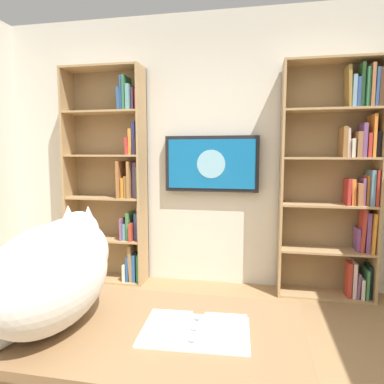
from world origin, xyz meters
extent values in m
cube|color=silver|center=(0.00, -2.23, 1.35)|extent=(4.52, 0.06, 2.70)
cube|color=tan|center=(-1.50, -2.04, 1.07)|extent=(0.02, 0.28, 2.14)
cube|color=tan|center=(-0.67, -2.04, 1.07)|extent=(0.02, 0.28, 2.14)
cube|color=#93754E|center=(-1.08, -2.17, 1.07)|extent=(0.85, 0.01, 2.14)
cube|color=tan|center=(-1.08, -2.04, 0.01)|extent=(0.81, 0.27, 0.02)
cube|color=tan|center=(-1.08, -2.04, 0.43)|extent=(0.81, 0.27, 0.02)
cube|color=tan|center=(-1.08, -2.04, 0.86)|extent=(0.81, 0.27, 0.02)
cube|color=tan|center=(-1.08, -2.04, 1.28)|extent=(0.81, 0.27, 0.02)
cube|color=tan|center=(-1.08, -2.04, 1.71)|extent=(0.81, 0.27, 0.02)
cube|color=tan|center=(-1.08, -2.04, 2.13)|extent=(0.81, 0.27, 0.02)
cube|color=black|center=(-1.46, -2.04, 0.17)|extent=(0.03, 0.17, 0.30)
cube|color=#417A4A|center=(-1.44, -2.04, 0.15)|extent=(0.02, 0.23, 0.27)
cube|color=beige|center=(-1.40, -2.03, 0.11)|extent=(0.03, 0.18, 0.18)
cube|color=#78507E|center=(-1.36, -2.04, 0.14)|extent=(0.03, 0.22, 0.23)
cube|color=beige|center=(-1.33, -2.05, 0.18)|extent=(0.03, 0.21, 0.32)
cube|color=#B63528|center=(-1.29, -2.02, 0.18)|extent=(0.03, 0.14, 0.32)
cube|color=orange|center=(-1.47, -2.03, 0.62)|extent=(0.03, 0.20, 0.36)
cube|color=#734987|center=(-1.43, -2.05, 0.62)|extent=(0.04, 0.17, 0.36)
cube|color=#AB372D|center=(-1.39, -2.04, 0.64)|extent=(0.05, 0.16, 0.39)
cube|color=#744485|center=(-1.35, -2.05, 0.55)|extent=(0.04, 0.16, 0.21)
cube|color=#AE3124|center=(-1.47, -2.02, 1.03)|extent=(0.02, 0.21, 0.32)
cube|color=#5D8CA7|center=(-1.44, -2.04, 1.03)|extent=(0.03, 0.21, 0.31)
cube|color=orange|center=(-1.41, -2.04, 1.00)|extent=(0.02, 0.13, 0.26)
cube|color=#794B7E|center=(-1.37, -2.04, 0.99)|extent=(0.02, 0.15, 0.24)
cube|color=#A4643C|center=(-1.33, -2.03, 0.97)|extent=(0.04, 0.21, 0.20)
cube|color=orange|center=(-1.29, -2.02, 0.99)|extent=(0.04, 0.13, 0.23)
cube|color=#B42D29|center=(-1.24, -2.03, 0.99)|extent=(0.03, 0.20, 0.23)
cube|color=black|center=(-1.46, -2.05, 1.40)|extent=(0.03, 0.20, 0.22)
cube|color=orange|center=(-1.42, -2.04, 1.48)|extent=(0.03, 0.22, 0.37)
cube|color=#B6312B|center=(-1.39, -2.02, 1.40)|extent=(0.03, 0.19, 0.21)
cube|color=#74457D|center=(-1.35, -2.02, 1.44)|extent=(0.03, 0.20, 0.29)
cube|color=#97663F|center=(-1.31, -2.03, 1.40)|extent=(0.04, 0.23, 0.22)
cube|color=beige|center=(-1.26, -2.02, 1.38)|extent=(0.03, 0.18, 0.16)
cube|color=beige|center=(-1.22, -2.02, 1.42)|extent=(0.04, 0.14, 0.25)
cube|color=olive|center=(-1.19, -2.04, 1.43)|extent=(0.04, 0.22, 0.26)
cube|color=#936547|center=(-1.46, -2.04, 1.88)|extent=(0.04, 0.19, 0.32)
cube|color=#2C4F88|center=(-1.42, -2.04, 1.88)|extent=(0.03, 0.23, 0.32)
cube|color=#A36740|center=(-1.38, -2.03, 1.90)|extent=(0.03, 0.22, 0.36)
cube|color=#2F6E44|center=(-1.35, -2.02, 1.88)|extent=(0.03, 0.18, 0.33)
cube|color=#3D7A45|center=(-1.32, -2.04, 1.91)|extent=(0.03, 0.16, 0.38)
cube|color=#324889|center=(-1.28, -2.04, 1.85)|extent=(0.03, 0.17, 0.25)
cube|color=#6E9BB2|center=(-1.25, -2.02, 1.86)|extent=(0.03, 0.17, 0.27)
cube|color=olive|center=(-1.21, -2.04, 1.90)|extent=(0.05, 0.19, 0.36)
cube|color=tan|center=(0.69, -2.04, 1.09)|extent=(0.02, 0.28, 2.18)
cube|color=tan|center=(1.48, -2.04, 1.09)|extent=(0.02, 0.28, 2.18)
cube|color=#93754E|center=(1.08, -2.17, 1.09)|extent=(0.82, 0.01, 2.18)
cube|color=tan|center=(1.08, -2.04, 0.01)|extent=(0.77, 0.27, 0.02)
cube|color=tan|center=(1.08, -2.04, 0.44)|extent=(0.77, 0.27, 0.02)
cube|color=tan|center=(1.08, -2.04, 0.87)|extent=(0.77, 0.27, 0.02)
cube|color=tan|center=(1.08, -2.04, 1.31)|extent=(0.77, 0.27, 0.02)
cube|color=tan|center=(1.08, -2.04, 1.74)|extent=(0.77, 0.27, 0.02)
cube|color=tan|center=(1.08, -2.04, 2.17)|extent=(0.77, 0.27, 0.02)
cube|color=#34804B|center=(0.72, -2.05, 0.16)|extent=(0.03, 0.19, 0.28)
cube|color=#295592|center=(0.77, -2.04, 0.16)|extent=(0.04, 0.18, 0.28)
cube|color=olive|center=(0.81, -2.04, 0.21)|extent=(0.05, 0.17, 0.38)
cube|color=#265294|center=(0.84, -2.02, 0.15)|extent=(0.02, 0.15, 0.25)
cube|color=silver|center=(0.87, -2.05, 0.11)|extent=(0.03, 0.22, 0.18)
cube|color=beige|center=(0.72, -2.04, 0.64)|extent=(0.02, 0.15, 0.37)
cube|color=#3A538A|center=(0.75, -2.05, 0.59)|extent=(0.03, 0.14, 0.27)
cube|color=#BC392C|center=(0.78, -2.03, 0.54)|extent=(0.03, 0.22, 0.18)
cube|color=#417941|center=(0.82, -2.04, 0.59)|extent=(0.03, 0.19, 0.28)
cube|color=#5996AF|center=(0.86, -2.04, 0.54)|extent=(0.03, 0.18, 0.17)
cube|color=#86517D|center=(0.89, -2.04, 0.56)|extent=(0.02, 0.24, 0.22)
cube|color=#358242|center=(0.72, -2.05, 1.04)|extent=(0.02, 0.19, 0.31)
cube|color=#714C84|center=(0.75, -2.05, 1.06)|extent=(0.04, 0.14, 0.35)
cube|color=#A27240|center=(0.80, -2.02, 1.07)|extent=(0.03, 0.21, 0.37)
cube|color=olive|center=(0.83, -2.05, 0.99)|extent=(0.03, 0.22, 0.22)
cube|color=orange|center=(0.87, -2.03, 0.98)|extent=(0.03, 0.18, 0.20)
cube|color=#A26738|center=(0.90, -2.02, 1.07)|extent=(0.03, 0.22, 0.37)
cube|color=black|center=(0.72, -2.03, 1.40)|extent=(0.02, 0.23, 0.17)
cube|color=#39449E|center=(0.75, -2.03, 1.48)|extent=(0.03, 0.15, 0.32)
cube|color=orange|center=(0.79, -2.04, 1.44)|extent=(0.03, 0.16, 0.25)
cube|color=#BC312F|center=(0.82, -2.03, 1.40)|extent=(0.04, 0.17, 0.17)
cube|color=#B52F36|center=(0.72, -2.05, 1.85)|extent=(0.02, 0.15, 0.20)
cube|color=#7C4D7C|center=(0.75, -2.04, 1.86)|extent=(0.02, 0.15, 0.21)
cube|color=#629D9F|center=(0.79, -2.03, 1.87)|extent=(0.04, 0.19, 0.24)
cube|color=#307348|center=(0.83, -2.03, 1.91)|extent=(0.02, 0.21, 0.33)
cube|color=#2F5196|center=(0.85, -2.02, 1.91)|extent=(0.02, 0.17, 0.32)
cube|color=#2E5589|center=(0.89, -2.02, 1.86)|extent=(0.04, 0.16, 0.22)
cube|color=black|center=(0.00, -2.15, 1.22)|extent=(0.93, 0.06, 0.55)
cube|color=#146BB2|center=(0.00, -2.12, 1.22)|extent=(0.86, 0.01, 0.48)
cylinder|color=#8CCCEA|center=(0.00, -2.11, 1.22)|extent=(0.28, 0.00, 0.28)
cube|color=olive|center=(0.10, 0.24, 0.76)|extent=(1.41, 0.56, 0.03)
ellipsoid|color=white|center=(0.18, 0.29, 0.94)|extent=(0.30, 0.50, 0.33)
ellipsoid|color=white|center=(0.18, 0.18, 0.98)|extent=(0.25, 0.28, 0.25)
sphere|color=white|center=(0.18, 0.11, 1.04)|extent=(0.14, 0.14, 0.14)
cone|color=white|center=(0.14, 0.11, 1.10)|extent=(0.06, 0.06, 0.08)
cone|color=white|center=(0.21, 0.11, 1.10)|extent=(0.06, 0.06, 0.08)
cone|color=beige|center=(0.14, 0.12, 1.09)|extent=(0.04, 0.04, 0.05)
cone|color=beige|center=(0.21, 0.12, 1.09)|extent=(0.04, 0.04, 0.05)
cube|color=white|center=(-0.36, 0.24, 0.78)|extent=(0.16, 0.23, 0.01)
cube|color=white|center=(-0.19, 0.25, 0.78)|extent=(0.16, 0.23, 0.01)
cube|color=white|center=(-0.28, 0.24, 0.78)|extent=(0.04, 0.22, 0.01)
cube|color=white|center=(-0.36, 0.24, 0.79)|extent=(0.15, 0.22, 0.01)
cube|color=white|center=(-0.19, 0.25, 0.79)|extent=(0.15, 0.22, 0.01)
cylinder|color=silver|center=(-0.28, 0.31, 0.79)|extent=(0.02, 0.02, 0.01)
cylinder|color=silver|center=(-0.28, 0.24, 0.79)|extent=(0.02, 0.02, 0.01)
cylinder|color=silver|center=(-0.27, 0.18, 0.79)|extent=(0.02, 0.02, 0.01)
camera|label=1|loc=(-0.45, 1.22, 1.32)|focal=31.94mm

